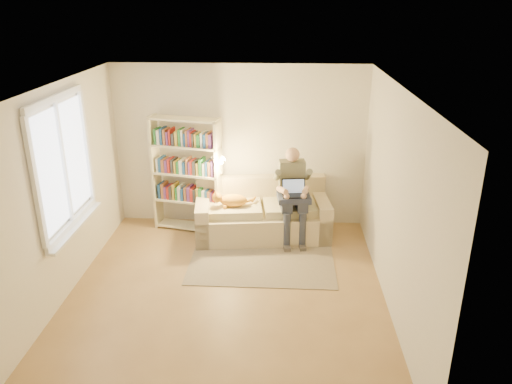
# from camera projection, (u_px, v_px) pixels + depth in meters

# --- Properties ---
(floor) EXTENTS (4.50, 4.50, 0.00)m
(floor) POSITION_uv_depth(u_px,v_px,m) (226.00, 294.00, 6.35)
(floor) COLOR olive
(floor) RESTS_ON ground
(ceiling) EXTENTS (4.00, 4.50, 0.02)m
(ceiling) POSITION_uv_depth(u_px,v_px,m) (221.00, 89.00, 5.40)
(ceiling) COLOR white
(ceiling) RESTS_ON wall_back
(wall_left) EXTENTS (0.02, 4.50, 2.60)m
(wall_left) POSITION_uv_depth(u_px,v_px,m) (58.00, 196.00, 5.97)
(wall_left) COLOR silver
(wall_left) RESTS_ON floor
(wall_right) EXTENTS (0.02, 4.50, 2.60)m
(wall_right) POSITION_uv_depth(u_px,v_px,m) (395.00, 203.00, 5.77)
(wall_right) COLOR silver
(wall_right) RESTS_ON floor
(wall_back) EXTENTS (4.00, 0.02, 2.60)m
(wall_back) POSITION_uv_depth(u_px,v_px,m) (240.00, 146.00, 7.96)
(wall_back) COLOR silver
(wall_back) RESTS_ON floor
(wall_front) EXTENTS (4.00, 0.02, 2.60)m
(wall_front) POSITION_uv_depth(u_px,v_px,m) (190.00, 312.00, 3.78)
(wall_front) COLOR silver
(wall_front) RESTS_ON floor
(window) EXTENTS (0.12, 1.52, 1.69)m
(window) POSITION_uv_depth(u_px,v_px,m) (68.00, 185.00, 6.13)
(window) COLOR white
(window) RESTS_ON wall_left
(sofa) EXTENTS (2.14, 1.15, 0.87)m
(sofa) POSITION_uv_depth(u_px,v_px,m) (262.00, 216.00, 7.83)
(sofa) COLOR #CCBA90
(sofa) RESTS_ON floor
(person) EXTENTS (0.45, 0.66, 1.44)m
(person) POSITION_uv_depth(u_px,v_px,m) (293.00, 190.00, 7.53)
(person) COLOR slate
(person) RESTS_ON sofa
(cat) EXTENTS (0.63, 0.27, 0.23)m
(cat) POSITION_uv_depth(u_px,v_px,m) (230.00, 200.00, 7.56)
(cat) COLOR #FAAA30
(cat) RESTS_ON sofa
(blanket) EXTENTS (0.52, 0.45, 0.09)m
(blanket) POSITION_uv_depth(u_px,v_px,m) (293.00, 197.00, 7.44)
(blanket) COLOR #272E45
(blanket) RESTS_ON person
(laptop) EXTENTS (0.38, 0.32, 0.31)m
(laptop) POSITION_uv_depth(u_px,v_px,m) (293.00, 191.00, 7.41)
(laptop) COLOR black
(laptop) RESTS_ON blanket
(bookshelf) EXTENTS (1.21, 0.58, 1.85)m
(bookshelf) POSITION_uv_depth(u_px,v_px,m) (187.00, 169.00, 7.78)
(bookshelf) COLOR beige
(bookshelf) RESTS_ON floor
(rug) EXTENTS (2.05, 1.22, 0.01)m
(rug) POSITION_uv_depth(u_px,v_px,m) (262.00, 265.00, 7.04)
(rug) COLOR gray
(rug) RESTS_ON floor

